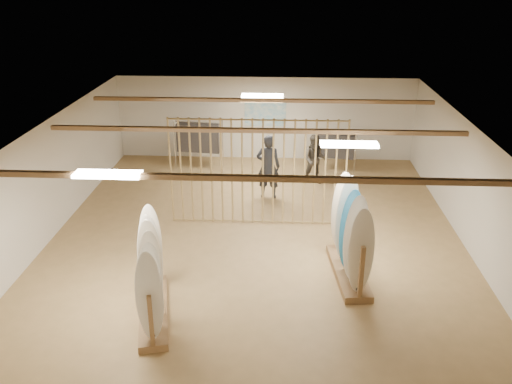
# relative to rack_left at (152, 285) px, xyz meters

# --- Properties ---
(floor) EXTENTS (12.00, 12.00, 0.00)m
(floor) POSITION_rel_rack_left_xyz_m (1.79, 3.30, -0.64)
(floor) COLOR #A68250
(floor) RESTS_ON ground
(ceiling) EXTENTS (12.00, 12.00, 0.00)m
(ceiling) POSITION_rel_rack_left_xyz_m (1.79, 3.30, 2.16)
(ceiling) COLOR gray
(ceiling) RESTS_ON ground
(wall_back) EXTENTS (12.00, 0.00, 12.00)m
(wall_back) POSITION_rel_rack_left_xyz_m (1.79, 9.30, 0.76)
(wall_back) COLOR beige
(wall_back) RESTS_ON ground
(wall_front) EXTENTS (12.00, 0.00, 12.00)m
(wall_front) POSITION_rel_rack_left_xyz_m (1.79, -2.70, 0.76)
(wall_front) COLOR beige
(wall_front) RESTS_ON ground
(wall_left) EXTENTS (0.00, 12.00, 12.00)m
(wall_left) POSITION_rel_rack_left_xyz_m (-3.21, 3.30, 0.76)
(wall_left) COLOR beige
(wall_left) RESTS_ON ground
(wall_right) EXTENTS (0.00, 12.00, 12.00)m
(wall_right) POSITION_rel_rack_left_xyz_m (6.79, 3.30, 0.76)
(wall_right) COLOR beige
(wall_right) RESTS_ON ground
(ceiling_slats) EXTENTS (9.50, 6.12, 0.10)m
(ceiling_slats) POSITION_rel_rack_left_xyz_m (1.79, 3.30, 2.08)
(ceiling_slats) COLOR olive
(ceiling_slats) RESTS_ON ground
(light_panels) EXTENTS (1.20, 0.35, 0.06)m
(light_panels) POSITION_rel_rack_left_xyz_m (1.79, 3.30, 2.10)
(light_panels) COLOR white
(light_panels) RESTS_ON ground
(bamboo_partition) EXTENTS (4.45, 0.05, 2.78)m
(bamboo_partition) POSITION_rel_rack_left_xyz_m (1.79, 4.10, 0.76)
(bamboo_partition) COLOR #A2844E
(bamboo_partition) RESTS_ON ground
(poster) EXTENTS (1.40, 0.03, 0.90)m
(poster) POSITION_rel_rack_left_xyz_m (1.79, 9.28, 0.96)
(poster) COLOR teal
(poster) RESTS_ON ground
(rack_left) EXTENTS (1.01, 2.39, 1.88)m
(rack_left) POSITION_rel_rack_left_xyz_m (0.00, 0.00, 0.00)
(rack_left) COLOR olive
(rack_left) RESTS_ON floor
(rack_right) EXTENTS (0.80, 2.25, 2.10)m
(rack_right) POSITION_rel_rack_left_xyz_m (3.87, 1.61, 0.07)
(rack_right) COLOR olive
(rack_right) RESTS_ON floor
(clothing_rack_a) EXTENTS (1.50, 0.54, 1.61)m
(clothing_rack_a) POSITION_rel_rack_left_xyz_m (-0.32, 8.13, 0.40)
(clothing_rack_a) COLOR silver
(clothing_rack_a) RESTS_ON floor
(clothing_rack_b) EXTENTS (1.22, 0.51, 1.32)m
(clothing_rack_b) POSITION_rel_rack_left_xyz_m (4.11, 8.06, 0.22)
(clothing_rack_b) COLOR silver
(clothing_rack_b) RESTS_ON floor
(shopper_a) EXTENTS (0.79, 0.55, 2.11)m
(shopper_a) POSITION_rel_rack_left_xyz_m (2.01, 5.83, 0.41)
(shopper_a) COLOR #23252B
(shopper_a) RESTS_ON floor
(shopper_b) EXTENTS (0.88, 0.70, 1.75)m
(shopper_b) POSITION_rel_rack_left_xyz_m (3.39, 6.94, 0.23)
(shopper_b) COLOR #38332B
(shopper_b) RESTS_ON floor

